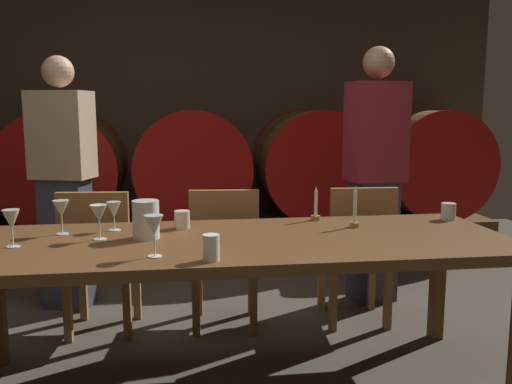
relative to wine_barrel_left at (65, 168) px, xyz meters
name	(u,v)px	position (x,y,z in m)	size (l,w,h in m)	color
back_wall	(190,105)	(1.09, 0.55, 0.53)	(5.95, 0.24, 2.75)	#473A2D
barrel_shelf	(194,239)	(1.09, 0.00, -0.66)	(5.35, 0.90, 0.36)	brown
wine_barrel_left	(65,168)	(0.00, 0.00, 0.00)	(0.99, 0.85, 0.99)	brown
wine_barrel_center	(193,166)	(1.09, 0.00, 0.00)	(0.99, 0.85, 0.99)	brown
wine_barrel_right	(311,164)	(2.17, 0.00, 0.00)	(0.99, 0.85, 0.99)	brown
wine_barrel_far_right	(426,163)	(3.27, 0.00, 0.00)	(0.99, 0.85, 0.99)	brown
dining_table	(236,252)	(1.24, -2.33, -0.17)	(2.59, 0.91, 0.74)	brown
chair_left	(99,255)	(0.50, -1.62, -0.35)	(0.43, 0.43, 0.88)	olive
chair_center	(225,252)	(1.24, -1.64, -0.35)	(0.43, 0.43, 0.88)	olive
chair_right	(358,248)	(2.06, -1.67, -0.35)	(0.42, 0.42, 0.88)	olive
guest_left	(64,182)	(0.22, -1.10, 0.02)	(0.43, 0.34, 1.68)	#33384C
guest_right	(375,173)	(2.31, -1.25, 0.06)	(0.42, 0.30, 1.75)	#33384C
candle_left	(316,211)	(1.71, -1.96, -0.05)	(0.05, 0.05, 0.19)	olive
candle_right	(355,215)	(1.87, -2.17, -0.04)	(0.05, 0.05, 0.22)	olive
pitcher	(146,220)	(0.82, -2.27, -0.02)	(0.13, 0.13, 0.18)	white
wine_glass_left	(11,220)	(0.25, -2.35, 0.01)	(0.08, 0.08, 0.17)	silver
wine_glass_center_left	(61,209)	(0.41, -2.13, 0.02)	(0.08, 0.08, 0.17)	silver
wine_glass_center_right	(99,214)	(0.61, -2.26, 0.02)	(0.08, 0.08, 0.16)	white
wine_glass_right	(114,210)	(0.65, -2.07, 0.00)	(0.07, 0.07, 0.15)	white
wine_glass_far_right	(154,227)	(0.88, -2.60, 0.02)	(0.08, 0.08, 0.17)	silver
cup_left	(182,219)	(0.99, -2.07, -0.06)	(0.08, 0.08, 0.09)	beige
cup_center	(211,248)	(1.10, -2.69, -0.05)	(0.07, 0.07, 0.11)	white
cup_right	(448,211)	(2.44, -2.05, -0.06)	(0.08, 0.08, 0.09)	silver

